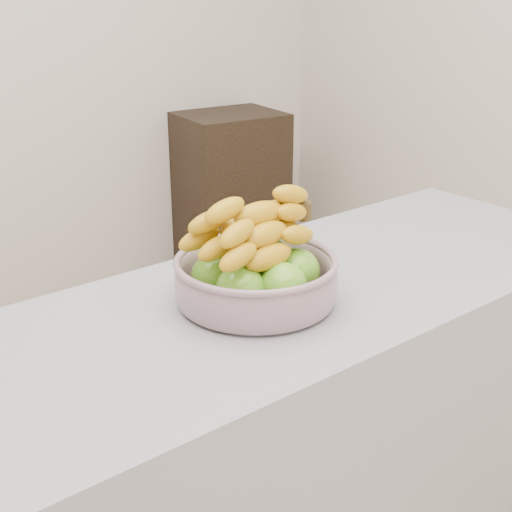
% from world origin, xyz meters
% --- Properties ---
extents(counter, '(2.00, 0.60, 0.90)m').
position_xyz_m(counter, '(0.00, 0.00, 0.45)').
color(counter, '#97959D').
rests_on(counter, ground).
extents(cabinet, '(0.54, 0.45, 0.88)m').
position_xyz_m(cabinet, '(1.33, 1.78, 0.44)').
color(cabinet, black).
rests_on(cabinet, ground).
extents(fruit_bowl, '(0.33, 0.33, 0.21)m').
position_xyz_m(fruit_bowl, '(0.06, 0.00, 0.96)').
color(fruit_bowl, '#A0AEC0').
rests_on(fruit_bowl, counter).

